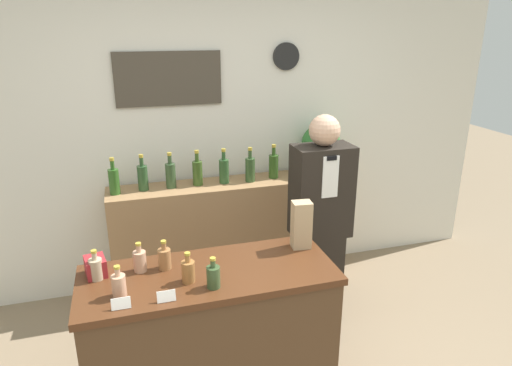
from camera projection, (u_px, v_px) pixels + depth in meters
name	position (u px, v px, depth m)	size (l,w,h in m)	color
back_wall	(210.00, 129.00, 3.80)	(5.20, 0.09, 2.70)	silver
back_shelf	(229.00, 235.00, 3.90)	(1.94, 0.36, 0.96)	#9E754C
display_counter	(212.00, 342.00, 2.62)	(1.39, 0.56, 0.91)	#4C331E
shopkeeper	(320.00, 227.00, 3.28)	(0.41, 0.26, 1.62)	black
potted_plant	(321.00, 146.00, 3.92)	(0.33, 0.33, 0.43)	#4C3D2D
paper_bag	(301.00, 225.00, 2.71)	(0.12, 0.10, 0.29)	tan
price_card_left	(121.00, 303.00, 2.15)	(0.09, 0.02, 0.06)	white
price_card_right	(166.00, 296.00, 2.20)	(0.09, 0.02, 0.06)	white
gift_box	(96.00, 267.00, 2.43)	(0.13, 0.15, 0.10)	maroon
counter_bottle_0	(96.00, 268.00, 2.39)	(0.07, 0.07, 0.17)	tan
counter_bottle_1	(119.00, 285.00, 2.23)	(0.07, 0.07, 0.17)	tan
counter_bottle_2	(140.00, 260.00, 2.47)	(0.07, 0.07, 0.17)	tan
counter_bottle_3	(165.00, 258.00, 2.49)	(0.07, 0.07, 0.17)	#9E6B3F
counter_bottle_4	(188.00, 271.00, 2.36)	(0.07, 0.07, 0.17)	#9F6836
counter_bottle_5	(213.00, 276.00, 2.31)	(0.07, 0.07, 0.17)	#374E2B
shelf_bottle_0	(114.00, 181.00, 3.45)	(0.08, 0.08, 0.29)	#2B571E
shelf_bottle_1	(143.00, 177.00, 3.54)	(0.08, 0.08, 0.29)	#294927
shelf_bottle_2	(171.00, 175.00, 3.59)	(0.08, 0.08, 0.29)	#314B2A
shelf_bottle_3	(197.00, 172.00, 3.65)	(0.08, 0.08, 0.29)	#35501E
shelf_bottle_4	(224.00, 170.00, 3.70)	(0.08, 0.08, 0.29)	#2B4F28
shelf_bottle_5	(250.00, 169.00, 3.74)	(0.08, 0.08, 0.29)	#2F4B26
shelf_bottle_6	(274.00, 165.00, 3.82)	(0.08, 0.08, 0.29)	#2C4F1C
shelf_bottle_7	(298.00, 164.00, 3.86)	(0.08, 0.08, 0.29)	#2C501E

